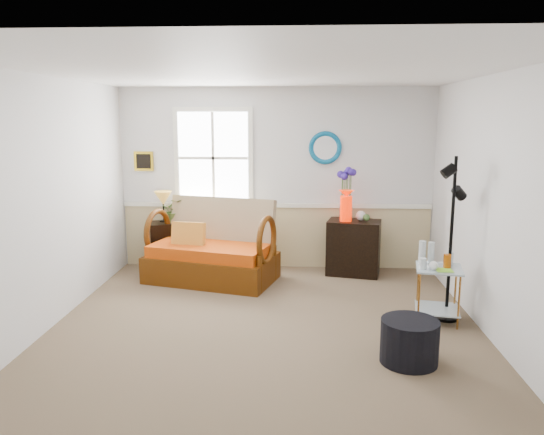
{
  "coord_description": "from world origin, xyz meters",
  "views": [
    {
      "loc": [
        0.35,
        -5.11,
        2.18
      ],
      "look_at": [
        0.06,
        0.37,
        1.14
      ],
      "focal_mm": 35.0,
      "sensor_mm": 36.0,
      "label": 1
    }
  ],
  "objects_px": {
    "lamp_stand": "(164,245)",
    "cabinet": "(354,247)",
    "ottoman": "(409,341)",
    "loveseat": "(211,241)",
    "floor_lamp": "(451,240)",
    "side_table": "(438,294)"
  },
  "relations": [
    {
      "from": "lamp_stand",
      "to": "cabinet",
      "type": "bearing_deg",
      "value": -3.08
    },
    {
      "from": "ottoman",
      "to": "loveseat",
      "type": "bearing_deg",
      "value": 133.02
    },
    {
      "from": "cabinet",
      "to": "ottoman",
      "type": "xyz_separation_m",
      "value": [
        0.24,
        -2.74,
        -0.18
      ]
    },
    {
      "from": "floor_lamp",
      "to": "ottoman",
      "type": "distance_m",
      "value": 1.42
    },
    {
      "from": "side_table",
      "to": "ottoman",
      "type": "bearing_deg",
      "value": -116.05
    },
    {
      "from": "cabinet",
      "to": "lamp_stand",
      "type": "bearing_deg",
      "value": -171.09
    },
    {
      "from": "loveseat",
      "to": "side_table",
      "type": "relative_size",
      "value": 2.77
    },
    {
      "from": "cabinet",
      "to": "loveseat",
      "type": "bearing_deg",
      "value": -156.33
    },
    {
      "from": "floor_lamp",
      "to": "ottoman",
      "type": "xyz_separation_m",
      "value": [
        -0.62,
        -1.08,
        -0.69
      ]
    },
    {
      "from": "floor_lamp",
      "to": "side_table",
      "type": "bearing_deg",
      "value": -163.09
    },
    {
      "from": "loveseat",
      "to": "ottoman",
      "type": "height_order",
      "value": "loveseat"
    },
    {
      "from": "side_table",
      "to": "ottoman",
      "type": "xyz_separation_m",
      "value": [
        -0.5,
        -1.02,
        -0.1
      ]
    },
    {
      "from": "cabinet",
      "to": "ottoman",
      "type": "bearing_deg",
      "value": -73.05
    },
    {
      "from": "cabinet",
      "to": "ottoman",
      "type": "distance_m",
      "value": 2.75
    },
    {
      "from": "floor_lamp",
      "to": "ottoman",
      "type": "relative_size",
      "value": 3.44
    },
    {
      "from": "loveseat",
      "to": "ottoman",
      "type": "xyz_separation_m",
      "value": [
        2.18,
        -2.33,
        -0.34
      ]
    },
    {
      "from": "lamp_stand",
      "to": "side_table",
      "type": "relative_size",
      "value": 1.14
    },
    {
      "from": "floor_lamp",
      "to": "ottoman",
      "type": "bearing_deg",
      "value": -128.86
    },
    {
      "from": "lamp_stand",
      "to": "loveseat",
      "type": "bearing_deg",
      "value": -34.82
    },
    {
      "from": "side_table",
      "to": "loveseat",
      "type": "bearing_deg",
      "value": 153.85
    },
    {
      "from": "loveseat",
      "to": "cabinet",
      "type": "distance_m",
      "value": 1.99
    },
    {
      "from": "cabinet",
      "to": "ottoman",
      "type": "height_order",
      "value": "cabinet"
    }
  ]
}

